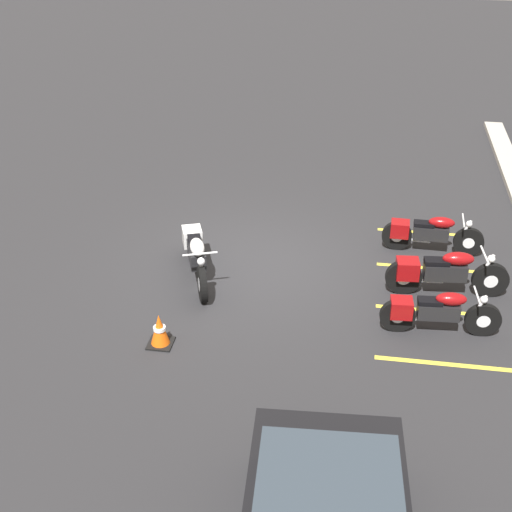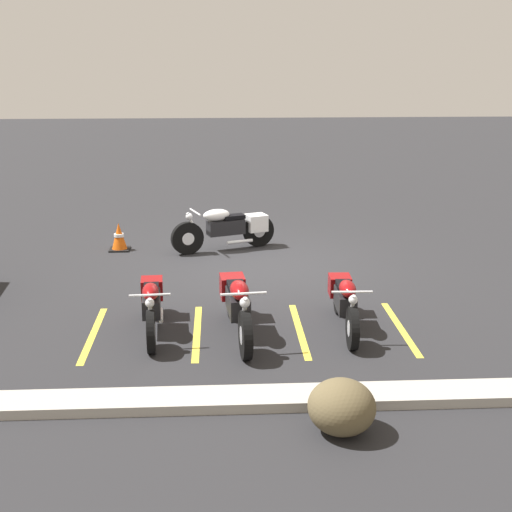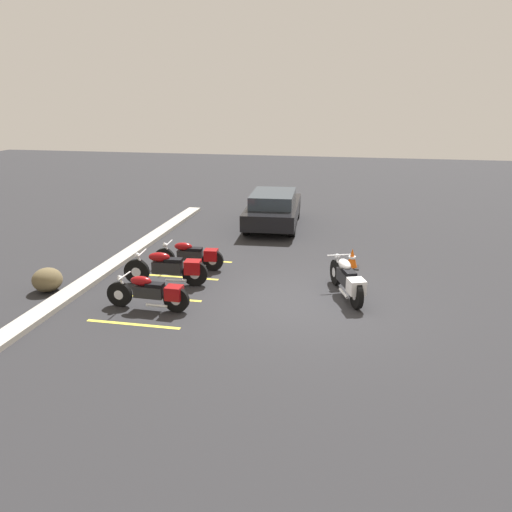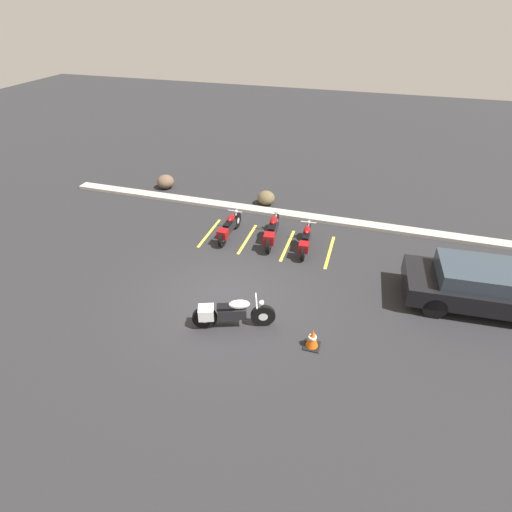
% 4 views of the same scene
% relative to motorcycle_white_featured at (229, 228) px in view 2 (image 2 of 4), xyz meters
% --- Properties ---
extents(ground, '(60.00, 60.00, 0.00)m').
position_rel_motorcycle_white_featured_xyz_m(ground, '(-0.53, 1.04, -0.46)').
color(ground, '#262628').
extents(motorcycle_white_featured, '(2.08, 0.98, 0.86)m').
position_rel_motorcycle_white_featured_xyz_m(motorcycle_white_featured, '(0.00, 0.00, 0.00)').
color(motorcycle_white_featured, black).
rests_on(motorcycle_white_featured, ground).
extents(parked_bike_0, '(0.55, 1.97, 0.78)m').
position_rel_motorcycle_white_featured_xyz_m(parked_bike_0, '(-1.60, 4.28, -0.04)').
color(parked_bike_0, black).
rests_on(parked_bike_0, ground).
extents(parked_bike_1, '(0.62, 2.17, 0.85)m').
position_rel_motorcycle_white_featured_xyz_m(parked_bike_1, '(-0.05, 4.44, -0.00)').
color(parked_bike_1, black).
rests_on(parked_bike_1, ground).
extents(parked_bike_2, '(0.55, 1.96, 0.77)m').
position_rel_motorcycle_white_featured_xyz_m(parked_bike_2, '(1.18, 4.26, -0.05)').
color(parked_bike_2, black).
rests_on(parked_bike_2, ground).
extents(concrete_curb, '(18.00, 0.50, 0.12)m').
position_rel_motorcycle_white_featured_xyz_m(concrete_curb, '(-0.53, 6.56, -0.40)').
color(concrete_curb, '#A8A399').
rests_on(concrete_curb, ground).
extents(landscape_rock_1, '(0.97, 0.97, 0.59)m').
position_rel_motorcycle_white_featured_xyz_m(landscape_rock_1, '(-1.06, 7.24, -0.16)').
color(landscape_rock_1, brown).
rests_on(landscape_rock_1, ground).
extents(traffic_cone, '(0.40, 0.40, 0.56)m').
position_rel_motorcycle_white_featured_xyz_m(traffic_cone, '(2.21, -0.08, -0.19)').
color(traffic_cone, black).
rests_on(traffic_cone, ground).
extents(stall_line_0, '(0.10, 2.10, 0.00)m').
position_rel_motorcycle_white_featured_xyz_m(stall_line_0, '(-2.42, 4.38, -0.45)').
color(stall_line_0, gold).
rests_on(stall_line_0, ground).
extents(stall_line_1, '(0.10, 2.10, 0.00)m').
position_rel_motorcycle_white_featured_xyz_m(stall_line_1, '(-0.94, 4.38, -0.45)').
color(stall_line_1, gold).
rests_on(stall_line_1, ground).
extents(stall_line_2, '(0.10, 2.10, 0.00)m').
position_rel_motorcycle_white_featured_xyz_m(stall_line_2, '(0.53, 4.38, -0.45)').
color(stall_line_2, gold).
rests_on(stall_line_2, ground).
extents(stall_line_3, '(0.10, 2.10, 0.00)m').
position_rel_motorcycle_white_featured_xyz_m(stall_line_3, '(2.01, 4.38, -0.45)').
color(stall_line_3, gold).
rests_on(stall_line_3, ground).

